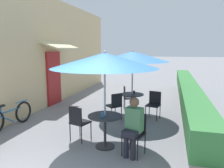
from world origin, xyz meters
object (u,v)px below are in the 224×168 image
at_px(patio_umbrella_mid, 133,56).
at_px(coffee_cup_mid, 134,92).
at_px(cafe_chair_mid_right, 115,104).
at_px(patio_table_near, 105,124).
at_px(seated_patron_near_right, 133,124).
at_px(cafe_chair_mid_back, 154,103).
at_px(cafe_chair_near_right, 135,131).
at_px(patio_table_mid, 132,100).
at_px(cafe_chair_near_left, 78,121).
at_px(bicycle_leaning, 10,116).
at_px(cafe_chair_mid_left, 127,96).
at_px(coffee_cup_near, 103,115).
at_px(patio_umbrella_near, 105,60).

height_order(patio_umbrella_mid, coffee_cup_mid, patio_umbrella_mid).
bearing_deg(cafe_chair_mid_right, patio_umbrella_mid, 6.03).
bearing_deg(patio_table_near, seated_patron_near_right, -19.89).
relative_size(cafe_chair_mid_back, coffee_cup_mid, 9.67).
bearing_deg(cafe_chair_near_right, seated_patron_near_right, 90.00).
bearing_deg(patio_table_mid, coffee_cup_mid, 69.50).
bearing_deg(cafe_chair_mid_right, cafe_chair_near_left, -152.10).
height_order(patio_table_near, coffee_cup_mid, coffee_cup_mid).
xyz_separation_m(patio_umbrella_mid, bicycle_leaning, (-3.12, -2.02, -1.64)).
xyz_separation_m(cafe_chair_mid_right, coffee_cup_mid, (0.48, 0.71, 0.27)).
distance_m(patio_table_mid, cafe_chair_mid_right, 0.73).
relative_size(patio_table_near, cafe_chair_mid_back, 0.88).
height_order(patio_table_near, cafe_chair_mid_left, cafe_chair_mid_left).
bearing_deg(patio_table_near, coffee_cup_near, -102.39).
distance_m(patio_table_near, cafe_chair_mid_left, 3.14).
height_order(cafe_chair_near_left, coffee_cup_mid, cafe_chair_near_left).
bearing_deg(patio_table_near, cafe_chair_mid_left, 92.11).
xyz_separation_m(cafe_chair_near_right, bicycle_leaning, (-3.66, 0.59, -0.18)).
bearing_deg(cafe_chair_mid_right, bicycle_leaning, 160.69).
relative_size(patio_table_near, cafe_chair_mid_left, 0.88).
bearing_deg(coffee_cup_near, cafe_chair_mid_back, 69.69).
bearing_deg(seated_patron_near_right, coffee_cup_mid, -63.63).
height_order(coffee_cup_near, cafe_chair_mid_left, cafe_chair_mid_left).
relative_size(patio_umbrella_near, cafe_chair_near_left, 2.67).
xyz_separation_m(patio_table_near, coffee_cup_mid, (0.22, 2.59, 0.25)).
bearing_deg(patio_umbrella_near, cafe_chair_mid_left, 92.11).
xyz_separation_m(seated_patron_near_right, patio_table_mid, (-0.51, 2.71, -0.15)).
xyz_separation_m(patio_table_near, patio_umbrella_mid, (0.17, 2.47, 1.44)).
bearing_deg(cafe_chair_mid_back, patio_umbrella_mid, 6.03).
bearing_deg(coffee_cup_near, cafe_chair_mid_right, 96.77).
relative_size(patio_umbrella_near, coffee_cup_mid, 25.83).
height_order(cafe_chair_near_right, cafe_chair_mid_right, same).
xyz_separation_m(patio_table_near, cafe_chair_mid_back, (0.90, 2.38, -0.02)).
relative_size(cafe_chair_mid_left, coffee_cup_mid, 9.67).
distance_m(patio_umbrella_near, seated_patron_near_right, 1.48).
relative_size(patio_table_mid, cafe_chair_mid_right, 0.88).
bearing_deg(patio_table_near, bicycle_leaning, 171.37).
bearing_deg(coffee_cup_near, bicycle_leaning, 169.29).
bearing_deg(patio_umbrella_near, cafe_chair_near_left, 168.93).
relative_size(patio_table_mid, cafe_chair_mid_back, 0.88).
relative_size(coffee_cup_near, cafe_chair_mid_left, 0.10).
height_order(patio_table_near, coffee_cup_near, coffee_cup_near).
bearing_deg(patio_umbrella_near, cafe_chair_near_right, -11.07).
height_order(patio_table_near, patio_umbrella_near, patio_umbrella_near).
distance_m(cafe_chair_mid_right, cafe_chair_mid_back, 1.26).
bearing_deg(cafe_chair_mid_back, cafe_chair_near_left, 66.86).
relative_size(seated_patron_near_right, cafe_chair_mid_right, 1.44).
relative_size(patio_table_mid, patio_umbrella_mid, 0.33).
bearing_deg(bicycle_leaning, patio_table_mid, 37.61).
xyz_separation_m(patio_table_mid, cafe_chair_mid_back, (0.72, -0.08, -0.02)).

